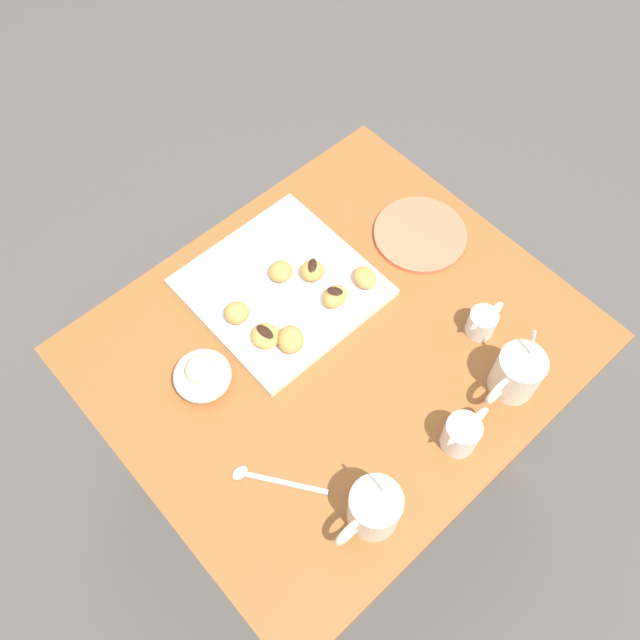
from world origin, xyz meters
TOP-DOWN VIEW (x-y plane):
  - ground_plane at (0.00, 0.00)m, footprint 8.00×8.00m
  - dining_table at (0.00, 0.00)m, footprint 0.84×0.73m
  - pastry_plate_square at (-0.00, -0.15)m, footprint 0.32×0.32m
  - coffee_mug_cream_left at (-0.17, 0.27)m, footprint 0.12×0.08m
  - coffee_mug_cream_right at (0.17, 0.27)m, footprint 0.12×0.08m
  - cream_pitcher_white at (-0.02, 0.28)m, footprint 0.10×0.06m
  - ice_cream_bowl at (0.23, -0.10)m, footprint 0.10×0.10m
  - chocolate_sauce_pitcher at (-0.22, 0.16)m, footprint 0.09×0.05m
  - saucer_coral_left at (-0.29, -0.06)m, footprint 0.19×0.19m
  - loose_spoon_near_saucer at (0.26, 0.11)m, footprint 0.10×0.13m
  - beignet_0 at (0.10, -0.08)m, footprint 0.06×0.06m
  - chocolate_drizzle_0 at (0.10, -0.08)m, footprint 0.02×0.04m
  - beignet_1 at (0.07, -0.05)m, footprint 0.07×0.07m
  - beignet_2 at (-0.06, -0.13)m, footprint 0.06×0.06m
  - chocolate_drizzle_2 at (-0.06, -0.13)m, footprint 0.03×0.03m
  - beignet_3 at (-0.05, -0.06)m, footprint 0.06×0.05m
  - chocolate_drizzle_3 at (-0.05, -0.06)m, footprint 0.03×0.03m
  - beignet_4 at (-0.01, -0.17)m, footprint 0.06×0.06m
  - beignet_5 at (-0.12, -0.05)m, footprint 0.05×0.06m
  - beignet_6 at (0.11, -0.15)m, footprint 0.06×0.06m

SIDE VIEW (x-z plane):
  - ground_plane at x=0.00m, z-range 0.00..0.00m
  - dining_table at x=0.00m, z-range 0.21..0.95m
  - loose_spoon_near_saucer at x=0.26m, z-range 0.74..0.74m
  - saucer_coral_left at x=-0.29m, z-range 0.74..0.75m
  - pastry_plate_square at x=0.00m, z-range 0.74..0.75m
  - beignet_0 at x=0.10m, z-range 0.75..0.78m
  - beignet_5 at x=-0.12m, z-range 0.75..0.78m
  - chocolate_sauce_pitcher at x=-0.22m, z-range 0.74..0.80m
  - beignet_3 at x=-0.05m, z-range 0.75..0.79m
  - ice_cream_bowl at x=0.23m, z-range 0.73..0.81m
  - beignet_2 at x=-0.06m, z-range 0.75..0.79m
  - beignet_6 at x=0.11m, z-range 0.75..0.79m
  - beignet_4 at x=-0.01m, z-range 0.75..0.79m
  - beignet_1 at x=0.07m, z-range 0.75..0.79m
  - cream_pitcher_white at x=-0.02m, z-range 0.74..0.81m
  - chocolate_drizzle_0 at x=0.10m, z-range 0.78..0.78m
  - chocolate_drizzle_3 at x=-0.05m, z-range 0.78..0.79m
  - coffee_mug_cream_right at x=0.17m, z-range 0.71..0.86m
  - coffee_mug_cream_left at x=-0.17m, z-range 0.71..0.86m
  - chocolate_drizzle_2 at x=-0.06m, z-range 0.79..0.79m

